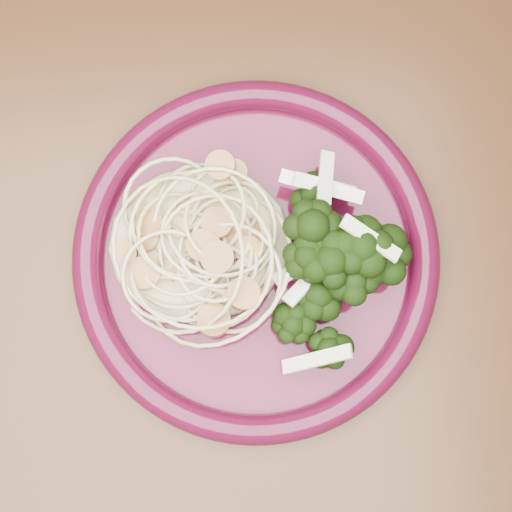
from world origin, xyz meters
The scene contains 7 objects.
room centered at (0.00, 0.00, 1.30)m, with size 3.50×3.50×3.50m.
dining_table centered at (0.00, 0.00, 0.65)m, with size 1.20×0.80×0.75m.
dinner_plate centered at (0.01, 0.07, 0.76)m, with size 0.39×0.39×0.03m.
spaghetti_pile centered at (-0.04, 0.09, 0.77)m, with size 0.15×0.13×0.03m, color #CCC58B.
scallop_cluster centered at (-0.04, 0.09, 0.81)m, with size 0.14×0.14×0.05m, color #AC7C3D, non-canonical shape.
broccoli_pile centered at (0.06, 0.05, 0.78)m, with size 0.10×0.16×0.06m, color black.
onion_garnish centered at (0.06, 0.05, 0.82)m, with size 0.07×0.10×0.06m, color #F2E9CE, non-canonical shape.
Camera 1 is at (0.00, -0.01, 1.35)m, focal length 50.00 mm.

